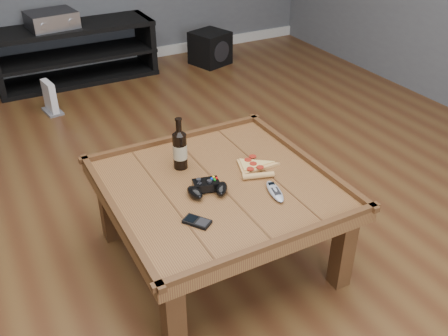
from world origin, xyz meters
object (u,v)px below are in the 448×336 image
remote_control (275,191)px  subwoofer (210,48)px  beer_bottle (180,148)px  game_console (50,99)px  smartphone (197,222)px  pizza_slice (254,167)px  media_console (75,54)px  game_controller (207,188)px  av_receiver (52,20)px  coffee_table (218,194)px

remote_control → subwoofer: (1.07, 2.75, -0.31)m
beer_bottle → game_console: beer_bottle is taller
subwoofer → smartphone: bearing=-135.5°
remote_control → pizza_slice: bearing=96.4°
smartphone → subwoofer: (1.47, 2.77, -0.30)m
beer_bottle → smartphone: 0.46m
media_console → beer_bottle: 2.56m
game_controller → smartphone: (-0.14, -0.17, -0.02)m
beer_bottle → game_controller: beer_bottle is taller
media_console → game_console: (-0.37, -0.60, -0.13)m
game_controller → media_console: bearing=101.9°
remote_control → av_receiver: size_ratio=0.43×
media_console → coffee_table: bearing=-90.0°
media_console → subwoofer: bearing=-8.7°
media_console → subwoofer: size_ratio=3.55×
pizza_slice → media_console: bearing=112.4°
media_console → av_receiver: bearing=-178.1°
remote_control → subwoofer: remote_control is taller
coffee_table → remote_control: same height
media_console → subwoofer: (1.26, -0.19, -0.09)m
smartphone → av_receiver: bearing=54.1°
coffee_table → smartphone: 0.31m
game_controller → game_console: (-0.29, 2.19, -0.36)m
coffee_table → beer_bottle: beer_bottle is taller
coffee_table → remote_control: size_ratio=5.70×
av_receiver → game_console: (-0.22, -0.59, -0.45)m
coffee_table → media_console: bearing=90.0°
pizza_slice → av_receiver: 2.74m
game_controller → remote_control: bearing=-16.0°
coffee_table → beer_bottle: size_ratio=3.95×
pizza_slice → smartphone: pizza_slice is taller
smartphone → subwoofer: 3.15m
media_console → pizza_slice: size_ratio=4.54×
media_console → game_console: bearing=-121.4°
beer_bottle → subwoofer: (1.35, 2.34, -0.40)m
av_receiver → subwoofer: bearing=-14.5°
beer_bottle → media_console: bearing=87.9°
subwoofer → coffee_table: bearing=-133.7°
game_controller → remote_control: size_ratio=1.10×
game_controller → pizza_slice: (0.29, 0.08, -0.02)m
beer_bottle → game_console: 2.00m
game_controller → coffee_table: bearing=42.1°
game_controller → game_console: 2.24m
smartphone → game_console: 2.40m
smartphone → remote_control: 0.40m
beer_bottle → pizza_slice: 0.37m
game_controller → subwoofer: size_ratio=0.51×
smartphone → av_receiver: size_ratio=0.30×
beer_bottle → pizza_slice: beer_bottle is taller
remote_control → beer_bottle: bearing=137.7°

